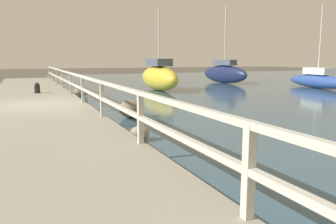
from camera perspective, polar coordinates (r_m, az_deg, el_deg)
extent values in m
plane|color=#4C473D|center=(12.36, -21.94, -0.41)|extent=(120.00, 120.00, 0.00)
cube|color=gray|center=(12.34, -21.99, 0.37)|extent=(3.45, 36.00, 0.34)
cube|color=beige|center=(3.35, 13.88, -9.89)|extent=(0.10, 0.10, 0.99)
cube|color=beige|center=(6.15, -4.82, -0.95)|extent=(0.10, 0.10, 0.99)
cube|color=beige|center=(9.25, -11.39, 2.30)|extent=(0.10, 0.10, 0.99)
cube|color=beige|center=(12.41, -14.65, 3.89)|extent=(0.10, 0.10, 0.99)
cube|color=beige|center=(15.61, -16.59, 4.84)|extent=(0.10, 0.10, 0.99)
cube|color=beige|center=(18.82, -17.87, 5.45)|extent=(0.10, 0.10, 0.99)
cube|color=beige|center=(22.04, -18.77, 5.89)|extent=(0.10, 0.10, 0.99)
cube|color=beige|center=(25.27, -19.45, 6.21)|extent=(0.10, 0.10, 0.99)
cube|color=beige|center=(28.50, -19.97, 6.46)|extent=(0.10, 0.10, 0.99)
cube|color=beige|center=(12.38, -14.74, 6.00)|extent=(0.09, 32.50, 0.08)
cube|color=beige|center=(12.41, -14.65, 3.89)|extent=(0.09, 32.50, 0.08)
ellipsoid|color=gray|center=(17.76, -14.89, 3.50)|extent=(0.68, 0.62, 0.51)
ellipsoid|color=slate|center=(10.88, -6.49, 0.54)|extent=(0.79, 0.71, 0.59)
ellipsoid|color=gray|center=(7.82, -4.93, -3.71)|extent=(0.47, 0.43, 0.36)
cylinder|color=black|center=(16.61, -21.82, 3.65)|extent=(0.26, 0.26, 0.33)
sphere|color=black|center=(16.59, -21.86, 4.37)|extent=(0.23, 0.23, 0.23)
ellipsoid|color=gold|center=(20.43, -1.59, 5.92)|extent=(1.65, 5.36, 1.50)
cube|color=#4C566B|center=(20.40, -1.60, 8.64)|extent=(1.09, 2.32, 0.44)
cylinder|color=silver|center=(20.44, -1.62, 13.01)|extent=(0.09, 0.09, 3.56)
ellipsoid|color=#2D4C9E|center=(24.24, 24.59, 4.90)|extent=(2.12, 5.92, 0.90)
cube|color=silver|center=(24.21, 24.70, 6.50)|extent=(1.17, 2.27, 0.45)
cylinder|color=silver|center=(24.23, 25.02, 11.24)|extent=(0.09, 0.09, 4.46)
ellipsoid|color=#192347|center=(27.00, 9.75, 6.51)|extent=(1.39, 5.42, 1.43)
cube|color=#4C566B|center=(26.98, 9.81, 8.50)|extent=(0.87, 2.30, 0.44)
cylinder|color=silver|center=(27.04, 9.93, 12.96)|extent=(0.09, 0.09, 4.65)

